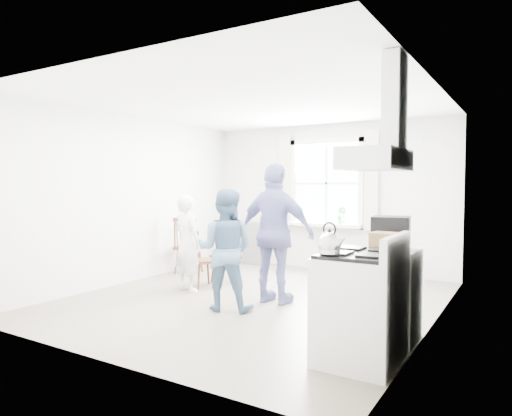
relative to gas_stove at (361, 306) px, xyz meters
The scene contains 16 objects.
room_shell 2.48m from the gas_stove, 144.75° to the left, with size 4.62×5.12×2.64m.
window_assembly 4.36m from the gas_stove, 116.71° to the left, with size 1.88×0.24×1.70m.
range_hood 1.43m from the gas_stove, ahead, with size 0.45×0.76×0.94m.
shelf_unit 4.95m from the gas_stove, 131.97° to the left, with size 0.40×0.30×0.80m, color slate.
gas_stove is the anchor object (origin of this frame).
kettle 0.65m from the gas_stove, 122.00° to the right, with size 0.20×0.20×0.28m.
low_cabinet 0.70m from the gas_stove, 84.32° to the left, with size 0.50×0.55×0.90m, color white.
stereo_stack 0.94m from the gas_stove, 86.13° to the left, with size 0.41×0.37×0.32m.
cardboard_box 0.69m from the gas_stove, 78.06° to the left, with size 0.29×0.21×0.19m, color #957348.
windsor_chair_a 4.37m from the gas_stove, 149.93° to the left, with size 0.51×0.50×0.98m.
windsor_chair_b 3.33m from the gas_stove, 153.39° to the left, with size 0.49×0.49×0.87m.
windsor_chair_c 3.32m from the gas_stove, 144.79° to the left, with size 0.50×0.51×0.91m.
person_left 3.23m from the gas_stove, 157.12° to the left, with size 0.50×0.50×1.38m, color silver.
person_mid 2.10m from the gas_stove, 159.13° to the left, with size 0.72×0.72×1.48m, color slate.
person_right 2.11m from the gas_stove, 139.71° to the left, with size 1.06×1.06×1.81m, color navy.
potted_plant 4.07m from the gas_stove, 113.14° to the left, with size 0.16×0.16×0.30m, color #357738.
Camera 1 is at (3.15, -5.13, 1.54)m, focal length 32.00 mm.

